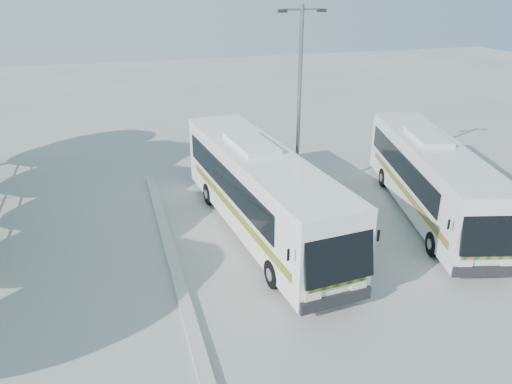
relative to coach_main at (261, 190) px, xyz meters
name	(u,v)px	position (x,y,z in m)	size (l,w,h in m)	color
ground	(248,277)	(-1.39, -3.06, -1.81)	(100.00, 100.00, 0.00)	#AAAAA5
kerb_divider	(172,256)	(-3.69, -1.06, -1.73)	(0.40, 16.00, 0.15)	#B2B2AD
coach_main	(261,190)	(0.00, 0.00, 0.00)	(3.52, 12.06, 3.30)	white
coach_adjacent	(431,177)	(7.34, -0.44, -0.13)	(4.90, 11.25, 3.07)	silver
lamppost	(299,97)	(2.66, 3.00, 2.82)	(2.05, 0.24, 8.39)	gray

